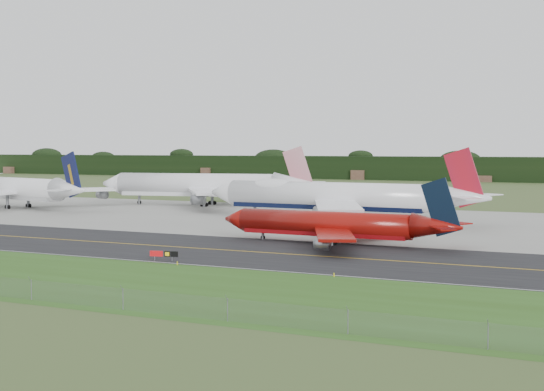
{
  "coord_description": "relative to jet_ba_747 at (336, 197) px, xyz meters",
  "views": [
    {
      "loc": [
        63.54,
        -110.37,
        16.37
      ],
      "look_at": [
        2.2,
        22.0,
        7.21
      ],
      "focal_mm": 50.0,
      "sensor_mm": 36.0,
      "label": 1
    }
  ],
  "objects": [
    {
      "name": "ground",
      "position": [
        -6.23,
        -46.92,
        -5.64
      ],
      "size": [
        600.0,
        600.0,
        0.0
      ],
      "primitive_type": "plane",
      "color": "#3F5527",
      "rests_on": "ground"
    },
    {
      "name": "grass_verge",
      "position": [
        -6.23,
        -81.92,
        -5.63
      ],
      "size": [
        400.0,
        30.0,
        0.01
      ],
      "primitive_type": "cube",
      "color": "#2B4D16",
      "rests_on": "ground"
    },
    {
      "name": "taxiway",
      "position": [
        -6.23,
        -50.92,
        -5.63
      ],
      "size": [
        400.0,
        32.0,
        0.02
      ],
      "primitive_type": "cube",
      "color": "black",
      "rests_on": "ground"
    },
    {
      "name": "apron",
      "position": [
        -6.23,
        4.08,
        -5.63
      ],
      "size": [
        400.0,
        78.0,
        0.01
      ],
      "primitive_type": "cube",
      "color": "gray",
      "rests_on": "ground"
    },
    {
      "name": "taxiway_centreline",
      "position": [
        -6.23,
        -50.92,
        -5.61
      ],
      "size": [
        400.0,
        0.4,
        0.0
      ],
      "primitive_type": "cube",
      "color": "gold",
      "rests_on": "taxiway"
    },
    {
      "name": "taxiway_edge_line",
      "position": [
        -6.23,
        -66.42,
        -5.61
      ],
      "size": [
        400.0,
        0.25,
        0.0
      ],
      "primitive_type": "cube",
      "color": "silver",
      "rests_on": "taxiway"
    },
    {
      "name": "horizon_treeline",
      "position": [
        -6.23,
        226.85,
        -0.17
      ],
      "size": [
        700.0,
        25.0,
        12.0
      ],
      "color": "black",
      "rests_on": "ground"
    },
    {
      "name": "jet_ba_747",
      "position": [
        0.0,
        0.0,
        0.0
      ],
      "size": [
        65.84,
        54.56,
        16.57
      ],
      "color": "white",
      "rests_on": "ground"
    },
    {
      "name": "jet_red_737",
      "position": [
        13.33,
        -35.98,
        -2.4
      ],
      "size": [
        43.31,
        35.39,
        11.72
      ],
      "color": "maroon",
      "rests_on": "ground"
    },
    {
      "name": "jet_navy_gold",
      "position": [
        -92.28,
        0.32,
        -0.53
      ],
      "size": [
        59.49,
        50.78,
        15.54
      ],
      "color": "white",
      "rests_on": "ground"
    },
    {
      "name": "jet_star_tail",
      "position": [
        -49.62,
        29.75,
        0.02
      ],
      "size": [
        64.09,
        52.91,
        16.96
      ],
      "color": "white",
      "rests_on": "ground"
    },
    {
      "name": "taxiway_sign",
      "position": [
        -2.85,
        -64.9,
        -4.63
      ],
      "size": [
        4.22,
        1.1,
        1.43
      ],
      "color": "slate",
      "rests_on": "ground"
    },
    {
      "name": "edge_marker_center",
      "position": [
        1.02,
        -67.42,
        -5.39
      ],
      "size": [
        0.16,
        0.16,
        0.5
      ],
      "primitive_type": "cylinder",
      "color": "yellow",
      "rests_on": "ground"
    },
    {
      "name": "edge_marker_right",
      "position": [
        24.37,
        -67.42,
        -5.39
      ],
      "size": [
        0.16,
        0.16,
        0.5
      ],
      "primitive_type": "cylinder",
      "color": "yellow",
      "rests_on": "ground"
    }
  ]
}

